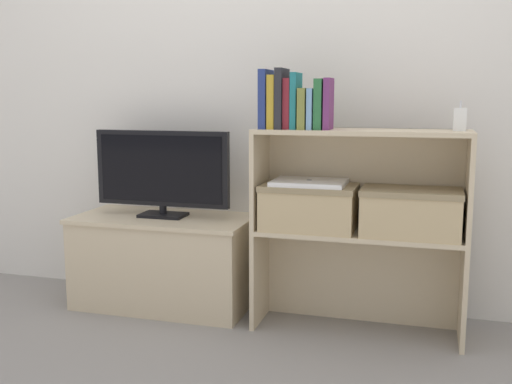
{
  "coord_description": "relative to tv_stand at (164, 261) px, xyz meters",
  "views": [
    {
      "loc": [
        0.74,
        -2.42,
        1.04
      ],
      "look_at": [
        0.0,
        0.14,
        0.61
      ],
      "focal_mm": 42.0,
      "sensor_mm": 36.0,
      "label": 1
    }
  ],
  "objects": [
    {
      "name": "book_charcoal",
      "position": [
        0.62,
        -0.11,
        0.8
      ],
      "size": [
        0.03,
        0.16,
        0.26
      ],
      "color": "#232328",
      "rests_on": "bookshelf_upper_tier"
    },
    {
      "name": "book_navy",
      "position": [
        0.55,
        -0.11,
        0.79
      ],
      "size": [
        0.03,
        0.15,
        0.25
      ],
      "color": "navy",
      "rests_on": "bookshelf_upper_tier"
    },
    {
      "name": "storage_basket_left",
      "position": [
        0.74,
        -0.08,
        0.34
      ],
      "size": [
        0.41,
        0.25,
        0.2
      ],
      "color": "tan",
      "rests_on": "bookshelf_lower_tier"
    },
    {
      "name": "bookshelf_lower_tier",
      "position": [
        0.96,
        -0.01,
        0.06
      ],
      "size": [
        0.91,
        0.28,
        0.45
      ],
      "color": "#CCB793",
      "rests_on": "ground_plane"
    },
    {
      "name": "book_skyblue",
      "position": [
        0.75,
        -0.11,
        0.75
      ],
      "size": [
        0.02,
        0.15,
        0.17
      ],
      "color": "#709ECC",
      "rests_on": "bookshelf_upper_tier"
    },
    {
      "name": "baby_monitor",
      "position": [
        1.35,
        -0.07,
        0.71
      ],
      "size": [
        0.05,
        0.04,
        0.12
      ],
      "color": "white",
      "rests_on": "bookshelf_upper_tier"
    },
    {
      "name": "book_plum",
      "position": [
        0.82,
        -0.11,
        0.78
      ],
      "size": [
        0.03,
        0.13,
        0.21
      ],
      "color": "#6B2D66",
      "rests_on": "bookshelf_upper_tier"
    },
    {
      "name": "wall_back",
      "position": [
        0.49,
        0.25,
        0.97
      ],
      "size": [
        10.0,
        0.05,
        2.4
      ],
      "color": "silver",
      "rests_on": "ground_plane"
    },
    {
      "name": "book_forest",
      "position": [
        0.79,
        -0.11,
        0.77
      ],
      "size": [
        0.03,
        0.14,
        0.21
      ],
      "color": "#286638",
      "rests_on": "bookshelf_upper_tier"
    },
    {
      "name": "book_teal",
      "position": [
        0.68,
        -0.11,
        0.79
      ],
      "size": [
        0.03,
        0.13,
        0.24
      ],
      "color": "#1E7075",
      "rests_on": "bookshelf_upper_tier"
    },
    {
      "name": "book_olive",
      "position": [
        0.72,
        -0.11,
        0.75
      ],
      "size": [
        0.03,
        0.16,
        0.17
      ],
      "color": "olive",
      "rests_on": "bookshelf_upper_tier"
    },
    {
      "name": "bookshelf_upper_tier",
      "position": [
        0.96,
        -0.01,
        0.51
      ],
      "size": [
        0.91,
        0.28,
        0.44
      ],
      "color": "#CCB793",
      "rests_on": "bookshelf_lower_tier"
    },
    {
      "name": "laptop",
      "position": [
        0.74,
        -0.08,
        0.43
      ],
      "size": [
        0.32,
        0.23,
        0.02
      ],
      "color": "white",
      "rests_on": "storage_basket_left"
    },
    {
      "name": "ground_plane",
      "position": [
        0.49,
        -0.21,
        -0.23
      ],
      "size": [
        16.0,
        16.0,
        0.0
      ],
      "primitive_type": "plane",
      "color": "gray"
    },
    {
      "name": "book_maroon",
      "position": [
        0.65,
        -0.11,
        0.78
      ],
      "size": [
        0.03,
        0.13,
        0.21
      ],
      "color": "maroon",
      "rests_on": "bookshelf_upper_tier"
    },
    {
      "name": "tv_stand",
      "position": [
        0.0,
        0.0,
        0.0
      ],
      "size": [
        0.87,
        0.44,
        0.45
      ],
      "color": "#CCB793",
      "rests_on": "ground_plane"
    },
    {
      "name": "book_mustard",
      "position": [
        0.59,
        -0.11,
        0.78
      ],
      "size": [
        0.03,
        0.13,
        0.23
      ],
      "color": "gold",
      "rests_on": "bookshelf_upper_tier"
    },
    {
      "name": "storage_basket_right",
      "position": [
        1.18,
        -0.08,
        0.34
      ],
      "size": [
        0.41,
        0.25,
        0.2
      ],
      "color": "tan",
      "rests_on": "bookshelf_lower_tier"
    },
    {
      "name": "tv",
      "position": [
        0.0,
        -0.0,
        0.45
      ],
      "size": [
        0.68,
        0.14,
        0.42
      ],
      "color": "black",
      "rests_on": "tv_stand"
    }
  ]
}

